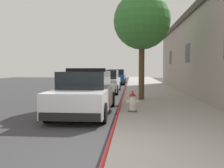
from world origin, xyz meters
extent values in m
cube|color=#353538|center=(-4.17, 10.00, -0.10)|extent=(34.21, 60.00, 0.20)
cube|color=#9E9991|center=(1.83, 10.00, 0.07)|extent=(3.66, 60.00, 0.13)
cube|color=maroon|center=(-0.04, 10.00, 0.07)|extent=(0.08, 60.00, 0.13)
cube|color=black|center=(3.69, 10.43, 2.55)|extent=(0.06, 1.30, 1.10)
cube|color=black|center=(3.69, 16.80, 2.55)|extent=(0.06, 1.30, 1.10)
cube|color=white|center=(-1.30, 4.71, 0.58)|extent=(1.84, 4.80, 0.76)
cube|color=black|center=(-1.30, 4.86, 1.26)|extent=(1.64, 2.50, 0.60)
cube|color=black|center=(-1.30, 2.37, 0.32)|extent=(1.76, 0.16, 0.24)
cube|color=black|center=(-1.30, 7.05, 0.32)|extent=(1.76, 0.16, 0.24)
cylinder|color=black|center=(-2.16, 6.41, 0.32)|extent=(0.22, 0.64, 0.64)
cylinder|color=black|center=(-0.44, 6.41, 0.32)|extent=(0.22, 0.64, 0.64)
cylinder|color=black|center=(-2.16, 3.01, 0.32)|extent=(0.22, 0.64, 0.64)
cylinder|color=black|center=(-0.44, 3.01, 0.32)|extent=(0.22, 0.64, 0.64)
cube|color=black|center=(-1.30, 4.81, 1.62)|extent=(1.48, 0.20, 0.12)
cube|color=red|center=(-1.65, 4.81, 1.62)|extent=(0.44, 0.18, 0.11)
cube|color=#1E33E0|center=(-0.95, 4.81, 1.62)|extent=(0.44, 0.18, 0.11)
cube|color=#B2B5BA|center=(-1.39, 12.77, 0.58)|extent=(1.84, 4.80, 0.76)
cube|color=black|center=(-1.39, 12.92, 1.26)|extent=(1.64, 2.50, 0.60)
cube|color=black|center=(-1.39, 10.43, 0.32)|extent=(1.76, 0.16, 0.24)
cube|color=black|center=(-1.39, 15.11, 0.32)|extent=(1.76, 0.16, 0.24)
cylinder|color=black|center=(-2.25, 14.47, 0.32)|extent=(0.22, 0.64, 0.64)
cylinder|color=black|center=(-0.53, 14.47, 0.32)|extent=(0.22, 0.64, 0.64)
cylinder|color=black|center=(-2.25, 11.07, 0.32)|extent=(0.22, 0.64, 0.64)
cylinder|color=black|center=(-0.53, 11.07, 0.32)|extent=(0.22, 0.64, 0.64)
cube|color=navy|center=(-1.20, 21.78, 0.58)|extent=(1.84, 4.80, 0.76)
cube|color=black|center=(-1.20, 21.93, 1.26)|extent=(1.64, 2.50, 0.60)
cube|color=black|center=(-1.20, 19.44, 0.32)|extent=(1.76, 0.16, 0.24)
cube|color=black|center=(-1.20, 24.12, 0.32)|extent=(1.76, 0.16, 0.24)
cylinder|color=black|center=(-2.06, 23.48, 0.32)|extent=(0.22, 0.64, 0.64)
cylinder|color=black|center=(-0.34, 23.48, 0.32)|extent=(0.22, 0.64, 0.64)
cylinder|color=black|center=(-2.06, 20.08, 0.32)|extent=(0.22, 0.64, 0.64)
cylinder|color=black|center=(-0.34, 20.08, 0.32)|extent=(0.22, 0.64, 0.64)
cylinder|color=#4C4C51|center=(0.46, 4.37, 0.16)|extent=(0.32, 0.32, 0.06)
cylinder|color=silver|center=(0.46, 4.37, 0.44)|extent=(0.24, 0.24, 0.50)
cone|color=red|center=(0.46, 4.37, 0.76)|extent=(0.28, 0.28, 0.14)
cylinder|color=#4C4C51|center=(0.46, 4.37, 0.86)|extent=(0.05, 0.05, 0.06)
cylinder|color=silver|center=(0.29, 4.37, 0.50)|extent=(0.10, 0.10, 0.10)
cylinder|color=silver|center=(0.63, 4.37, 0.50)|extent=(0.10, 0.10, 0.10)
cylinder|color=silver|center=(0.46, 4.19, 0.45)|extent=(0.13, 0.12, 0.13)
cylinder|color=brown|center=(0.91, 7.91, 1.57)|extent=(0.28, 0.28, 2.87)
sphere|color=#387A33|center=(0.91, 7.91, 3.97)|extent=(2.77, 2.77, 2.77)
camera|label=1|loc=(0.42, -4.41, 1.68)|focal=39.91mm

